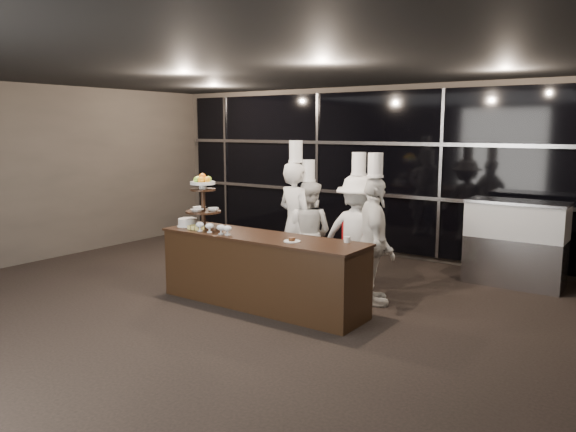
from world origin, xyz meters
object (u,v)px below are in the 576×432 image
Objects in this scene: display_stand at (203,197)px; buffet_counter at (262,270)px; layer_cake at (188,222)px; chef_a at (296,222)px; chef_d at (374,240)px; chef_b at (308,232)px; display_case at (516,239)px; chef_c at (357,234)px.

buffet_counter is at bearing 0.01° from display_stand.
layer_cake is (-1.25, -0.05, 0.51)m from buffet_counter.
chef_a reaches higher than layer_cake.
chef_d is (1.34, -0.18, -0.07)m from chef_a.
chef_b is 1.23m from chef_d.
layer_cake is at bearing -158.47° from chef_d.
display_case is at bearing 34.72° from chef_a.
chef_a is at bearing 100.96° from buffet_counter.
display_stand is 0.38× the size of chef_c.
chef_b is 0.93× the size of chef_d.
chef_d reaches higher than display_case.
chef_a is (-2.61, -1.81, 0.23)m from display_case.
display_case is (2.40, 2.88, 0.22)m from buffet_counter.
chef_b reaches higher than display_case.
chef_c is at bearing 58.12° from buffet_counter.
buffet_counter is at bearing -141.74° from chef_d.
chef_c is (0.81, 0.00, 0.06)m from chef_b.
chef_a is 1.35m from chef_d.
buffet_counter is at bearing -86.69° from chef_b.
chef_d is at bearing 22.68° from display_stand.
display_case is 3.18m from chef_a.
display_stand is 2.48× the size of layer_cake.
chef_b is at bearing 46.15° from layer_cake.
chef_c is (-1.67, -1.70, 0.15)m from display_case.
chef_b reaches higher than buffet_counter.
chef_b is at bearing 51.79° from display_stand.
chef_d is (2.38, 0.94, -0.13)m from layer_cake.
chef_b is 0.81m from chef_c.
layer_cake is 0.15× the size of chef_d.
display_stand reaches higher than buffet_counter.
display_stand is at bearing -157.32° from chef_d.
display_case is (3.40, 2.88, -0.65)m from display_stand.
display_stand is at bearing 11.14° from layer_cake.
display_stand is 1.40m from chef_a.
display_stand is 2.16m from chef_c.
display_case is 3.00m from chef_b.
chef_a is (1.05, 1.12, -0.05)m from layer_cake.
buffet_counter is 1.49m from chef_d.
chef_c is at bearing 6.85° from chef_a.
display_case is at bearing 57.36° from chef_d.
chef_a is 0.23m from chef_b.
chef_a reaches higher than buffet_counter.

